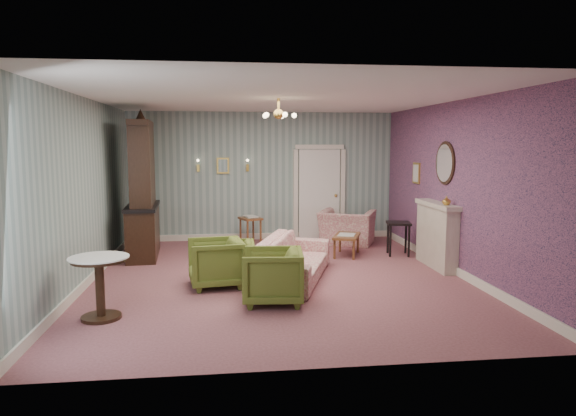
{
  "coord_description": "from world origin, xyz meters",
  "views": [
    {
      "loc": [
        -0.85,
        -8.22,
        2.17
      ],
      "look_at": [
        0.2,
        0.4,
        1.1
      ],
      "focal_mm": 32.15,
      "sensor_mm": 36.0,
      "label": 1
    }
  ],
  "objects": [
    {
      "name": "olive_chair_a",
      "position": [
        -0.23,
        -1.34,
        0.41
      ],
      "size": [
        0.82,
        0.87,
        0.83
      ],
      "primitive_type": "imported",
      "rotation": [
        0.0,
        0.0,
        -1.66
      ],
      "color": "#5E6D26",
      "rests_on": "floor"
    },
    {
      "name": "pedestal_table",
      "position": [
        -2.42,
        -1.74,
        0.4
      ],
      "size": [
        0.74,
        0.74,
        0.8
      ],
      "primitive_type": null,
      "rotation": [
        0.0,
        0.0,
        -0.0
      ],
      "color": "black",
      "rests_on": "floor"
    },
    {
      "name": "burgundy_cushion",
      "position": [
        1.73,
        2.52,
        0.48
      ],
      "size": [
        0.41,
        0.28,
        0.39
      ],
      "primitive_type": "cube",
      "rotation": [
        0.17,
        0.0,
        -0.35
      ],
      "color": "maroon",
      "rests_on": "wingback_chair"
    },
    {
      "name": "wall_left",
      "position": [
        -3.0,
        0.0,
        1.45
      ],
      "size": [
        0.0,
        7.0,
        7.0
      ],
      "primitive_type": "plane",
      "rotation": [
        1.57,
        0.0,
        1.57
      ],
      "color": "gray",
      "rests_on": "ground"
    },
    {
      "name": "wall_front",
      "position": [
        0.0,
        -3.5,
        1.45
      ],
      "size": [
        6.0,
        0.0,
        6.0
      ],
      "primitive_type": "plane",
      "rotation": [
        -1.57,
        0.0,
        0.0
      ],
      "color": "gray",
      "rests_on": "ground"
    },
    {
      "name": "sofa_chintz",
      "position": [
        0.21,
        -0.13,
        0.45
      ],
      "size": [
        1.39,
        2.42,
        0.91
      ],
      "primitive_type": "imported",
      "rotation": [
        0.0,
        0.0,
        1.24
      ],
      "color": "#A94454",
      "rests_on": "floor"
    },
    {
      "name": "olive_chair_b",
      "position": [
        -1.02,
        -0.41,
        0.41
      ],
      "size": [
        0.84,
        0.88,
        0.81
      ],
      "primitive_type": "imported",
      "rotation": [
        0.0,
        0.0,
        -1.43
      ],
      "color": "#5E6D26",
      "rests_on": "floor"
    },
    {
      "name": "wall_right",
      "position": [
        3.0,
        0.0,
        1.45
      ],
      "size": [
        0.0,
        7.0,
        7.0
      ],
      "primitive_type": "plane",
      "rotation": [
        1.57,
        0.0,
        -1.57
      ],
      "color": "gray",
      "rests_on": "ground"
    },
    {
      "name": "framed_print",
      "position": [
        2.97,
        1.75,
        1.6
      ],
      "size": [
        0.04,
        0.34,
        0.42
      ],
      "primitive_type": null,
      "color": "gold",
      "rests_on": "wall_right"
    },
    {
      "name": "wall_back",
      "position": [
        0.0,
        3.5,
        1.45
      ],
      "size": [
        6.0,
        0.0,
        6.0
      ],
      "primitive_type": "plane",
      "rotation": [
        1.57,
        0.0,
        0.0
      ],
      "color": "gray",
      "rests_on": "ground"
    },
    {
      "name": "ceiling",
      "position": [
        0.0,
        0.0,
        2.9
      ],
      "size": [
        7.0,
        7.0,
        0.0
      ],
      "primitive_type": "plane",
      "rotation": [
        3.14,
        0.0,
        0.0
      ],
      "color": "white",
      "rests_on": "ground"
    },
    {
      "name": "door",
      "position": [
        1.3,
        3.46,
        1.08
      ],
      "size": [
        1.12,
        0.12,
        2.16
      ],
      "primitive_type": null,
      "color": "white",
      "rests_on": "floor"
    },
    {
      "name": "sconce_left",
      "position": [
        -1.45,
        3.44,
        1.7
      ],
      "size": [
        0.16,
        0.12,
        0.3
      ],
      "primitive_type": null,
      "color": "gold",
      "rests_on": "wall_back"
    },
    {
      "name": "wall_right_floral",
      "position": [
        2.98,
        0.0,
        1.45
      ],
      "size": [
        0.0,
        7.0,
        7.0
      ],
      "primitive_type": "plane",
      "rotation": [
        1.57,
        0.0,
        -1.57
      ],
      "color": "#BF5F85",
      "rests_on": "ground"
    },
    {
      "name": "floor",
      "position": [
        0.0,
        0.0,
        0.0
      ],
      "size": [
        7.0,
        7.0,
        0.0
      ],
      "primitive_type": "plane",
      "color": "#96575E",
      "rests_on": "ground"
    },
    {
      "name": "chandelier",
      "position": [
        0.0,
        0.0,
        2.63
      ],
      "size": [
        0.56,
        0.56,
        0.36
      ],
      "primitive_type": null,
      "color": "gold",
      "rests_on": "ceiling"
    },
    {
      "name": "mantel_vase",
      "position": [
        2.84,
        0.0,
        1.23
      ],
      "size": [
        0.15,
        0.15,
        0.15
      ],
      "primitive_type": "imported",
      "color": "gold",
      "rests_on": "fireplace"
    },
    {
      "name": "side_table_black",
      "position": [
        2.51,
        1.41,
        0.33
      ],
      "size": [
        0.51,
        0.51,
        0.66
      ],
      "primitive_type": null,
      "rotation": [
        0.0,
        0.0,
        -0.18
      ],
      "color": "black",
      "rests_on": "floor"
    },
    {
      "name": "coffee_table",
      "position": [
        1.49,
        1.5,
        0.21
      ],
      "size": [
        0.72,
        0.93,
        0.42
      ],
      "primitive_type": null,
      "rotation": [
        0.0,
        0.0,
        -0.37
      ],
      "color": "brown",
      "rests_on": "floor"
    },
    {
      "name": "nesting_table",
      "position": [
        -0.32,
        2.85,
        0.33
      ],
      "size": [
        0.55,
        0.61,
        0.65
      ],
      "primitive_type": null,
      "rotation": [
        0.0,
        0.0,
        0.37
      ],
      "color": "brown",
      "rests_on": "floor"
    },
    {
      "name": "dresser",
      "position": [
        -2.45,
        1.94,
        1.39
      ],
      "size": [
        0.7,
        1.71,
        2.78
      ],
      "primitive_type": null,
      "rotation": [
        0.0,
        0.0,
        0.07
      ],
      "color": "black",
      "rests_on": "floor"
    },
    {
      "name": "olive_chair_c",
      "position": [
        -0.74,
        0.09,
        0.34
      ],
      "size": [
        0.63,
        0.67,
        0.67
      ],
      "primitive_type": "imported",
      "rotation": [
        0.0,
        0.0,
        -1.6
      ],
      "color": "#5E6D26",
      "rests_on": "floor"
    },
    {
      "name": "fireplace",
      "position": [
        2.86,
        0.4,
        0.58
      ],
      "size": [
        0.3,
        1.4,
        1.16
      ],
      "primitive_type": null,
      "color": "beige",
      "rests_on": "floor"
    },
    {
      "name": "gilt_mirror_back",
      "position": [
        -0.9,
        3.46,
        1.7
      ],
      "size": [
        0.28,
        0.06,
        0.36
      ],
      "primitive_type": null,
      "color": "gold",
      "rests_on": "wall_back"
    },
    {
      "name": "oval_mirror",
      "position": [
        2.96,
        0.4,
        1.85
      ],
      "size": [
        0.04,
        0.76,
        0.84
      ],
      "primitive_type": null,
      "color": "white",
      "rests_on": "wall_right"
    },
    {
      "name": "wingback_chair",
      "position": [
        1.78,
        2.67,
        0.5
      ],
      "size": [
        1.34,
        1.15,
        0.99
      ],
      "primitive_type": "imported",
      "rotation": [
        0.0,
        0.0,
        2.7
      ],
      "color": "#A94454",
      "rests_on": "floor"
    },
    {
      "name": "sconce_right",
      "position": [
        -0.35,
        3.44,
        1.7
      ],
      "size": [
        0.16,
        0.12,
        0.3
      ],
      "primitive_type": null,
      "color": "gold",
      "rests_on": "wall_back"
    }
  ]
}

